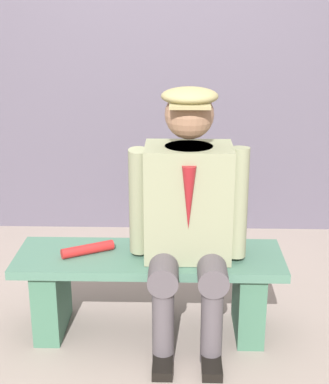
{
  "coord_description": "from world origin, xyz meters",
  "views": [
    {
      "loc": [
        -0.15,
        2.75,
        1.74
      ],
      "look_at": [
        -0.08,
        0.0,
        0.81
      ],
      "focal_mm": 53.59,
      "sensor_mm": 36.0,
      "label": 1
    }
  ],
  "objects": [
    {
      "name": "seated_man",
      "position": [
        -0.2,
        0.05,
        0.74
      ],
      "size": [
        0.61,
        0.6,
        1.34
      ],
      "color": "gray",
      "rests_on": "ground"
    },
    {
      "name": "bench",
      "position": [
        0.0,
        0.0,
        0.3
      ],
      "size": [
        1.41,
        0.44,
        0.46
      ],
      "color": "#446C59",
      "rests_on": "ground"
    },
    {
      "name": "stadium_wall",
      "position": [
        0.0,
        -1.62,
        0.96
      ],
      "size": [
        12.0,
        0.24,
        1.91
      ],
      "primitive_type": "cube",
      "color": "#514A58",
      "rests_on": "ground"
    },
    {
      "name": "ground_plane",
      "position": [
        0.0,
        0.0,
        0.0
      ],
      "size": [
        30.0,
        30.0,
        0.0
      ],
      "primitive_type": "plane",
      "color": "gray"
    },
    {
      "name": "rolled_magazine",
      "position": [
        0.33,
        0.0,
        0.49
      ],
      "size": [
        0.27,
        0.18,
        0.05
      ],
      "primitive_type": "cylinder",
      "rotation": [
        0.0,
        1.57,
        0.48
      ],
      "color": "#B21E1E",
      "rests_on": "bench"
    }
  ]
}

